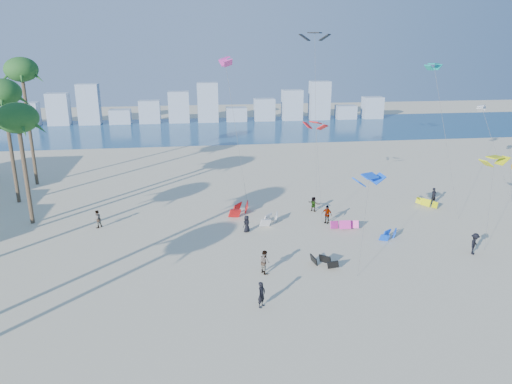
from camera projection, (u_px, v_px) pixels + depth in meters
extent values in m
plane|color=beige|center=(242.00, 348.00, 28.55)|extent=(220.00, 220.00, 0.00)
plane|color=navy|center=(203.00, 130.00, 96.57)|extent=(220.00, 220.00, 0.00)
imported|color=black|center=(262.00, 295.00, 32.72)|extent=(0.77, 0.80, 1.85)
imported|color=gray|center=(265.00, 262.00, 37.51)|extent=(1.00, 1.11, 1.87)
imported|color=black|center=(247.00, 224.00, 45.51)|extent=(0.93, 0.92, 1.62)
imported|color=gray|center=(327.00, 214.00, 47.65)|extent=(1.10, 1.06, 1.84)
imported|color=black|center=(475.00, 244.00, 40.75)|extent=(1.33, 1.36, 1.87)
imported|color=gray|center=(313.00, 204.00, 51.03)|extent=(1.35, 1.36, 1.57)
imported|color=black|center=(434.00, 196.00, 53.21)|extent=(0.77, 0.62, 1.83)
imported|color=gray|center=(97.00, 219.00, 46.52)|extent=(1.05, 1.07, 1.74)
cylinder|color=#595959|center=(364.00, 225.00, 38.28)|extent=(2.03, 4.14, 6.78)
cylinder|color=#595959|center=(319.00, 171.00, 49.51)|extent=(0.41, 5.45, 9.00)
cylinder|color=#595959|center=(490.00, 203.00, 42.45)|extent=(2.09, 3.53, 7.34)
cylinder|color=#595959|center=(237.00, 135.00, 50.88)|extent=(2.10, 2.14, 15.46)
cylinder|color=#595959|center=(446.00, 141.00, 49.31)|extent=(1.64, 5.50, 14.92)
cylinder|color=#595959|center=(316.00, 113.00, 57.08)|extent=(0.51, 5.38, 18.01)
cylinder|color=#595959|center=(496.00, 153.00, 55.26)|extent=(1.61, 5.77, 9.92)
cylinder|color=brown|center=(25.00, 172.00, 46.38)|extent=(0.40, 0.40, 10.38)
ellipsoid|color=#1F5822|center=(17.00, 118.00, 44.81)|extent=(3.80, 3.80, 2.85)
cylinder|color=brown|center=(11.00, 149.00, 52.30)|extent=(0.40, 0.40, 12.02)
ellipsoid|color=#1F5822|center=(2.00, 92.00, 50.49)|extent=(3.80, 3.80, 2.85)
cylinder|color=brown|center=(30.00, 129.00, 58.62)|extent=(0.40, 0.40, 13.93)
ellipsoid|color=#1F5822|center=(21.00, 69.00, 56.52)|extent=(3.80, 3.80, 2.85)
cube|color=#9EADBF|center=(28.00, 114.00, 100.72)|extent=(4.40, 3.00, 4.80)
cube|color=#9EADBF|center=(59.00, 109.00, 101.24)|extent=(4.40, 3.00, 6.60)
cube|color=#9EADBF|center=(89.00, 104.00, 101.76)|extent=(4.40, 3.00, 8.40)
cube|color=#9EADBF|center=(120.00, 117.00, 103.37)|extent=(4.40, 3.00, 3.00)
cube|color=#9EADBF|center=(150.00, 112.00, 103.89)|extent=(4.40, 3.00, 4.80)
cube|color=#9EADBF|center=(179.00, 107.00, 104.41)|extent=(4.40, 3.00, 6.60)
cube|color=#9EADBF|center=(208.00, 102.00, 104.93)|extent=(4.40, 3.00, 8.40)
cube|color=#9EADBF|center=(236.00, 114.00, 106.54)|extent=(4.40, 3.00, 3.00)
cube|color=#9EADBF|center=(264.00, 110.00, 107.06)|extent=(4.40, 3.00, 4.80)
cube|color=#9EADBF|center=(292.00, 105.00, 107.58)|extent=(4.40, 3.00, 6.60)
cube|color=#9EADBF|center=(319.00, 100.00, 108.11)|extent=(4.40, 3.00, 8.40)
cube|color=#9EADBF|center=(346.00, 112.00, 109.71)|extent=(4.40, 3.00, 3.00)
cube|color=#9EADBF|center=(372.00, 108.00, 110.24)|extent=(4.40, 3.00, 4.80)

